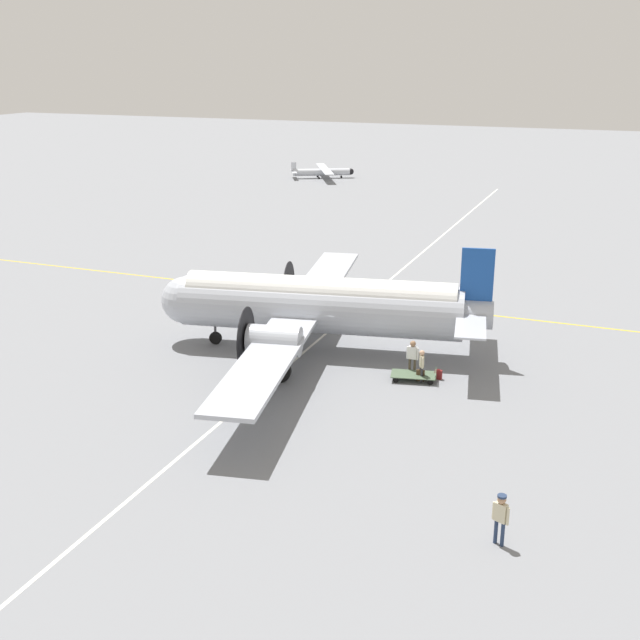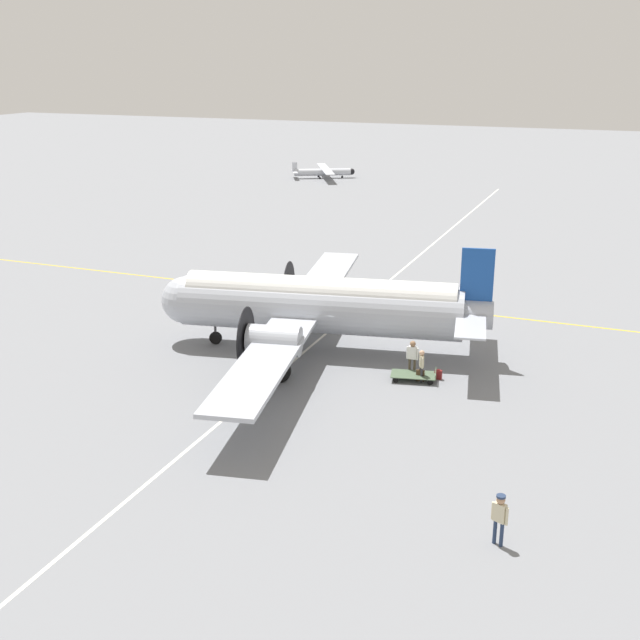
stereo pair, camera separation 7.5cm
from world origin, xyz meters
The scene contains 11 objects.
ground_plane centered at (0.00, 0.00, 0.00)m, with size 300.00×300.00×0.00m, color slate.
apron_line_eastwest centered at (0.00, 9.78, 0.00)m, with size 120.00×0.16×0.01m.
apron_line_northsouth centered at (-0.74, 0.00, 0.00)m, with size 0.16×120.00×0.01m.
airliner_main centered at (-0.45, -0.09, 2.61)m, with size 18.12×27.18×6.08m.
crew_foreground centered at (12.18, -14.74, 1.15)m, with size 0.58×0.40×1.83m.
passenger_boarding centered at (5.58, -1.52, 1.12)m, with size 0.62×0.29×1.83m.
ramp_agent centered at (6.22, -2.14, 1.00)m, with size 0.32×0.52×1.63m.
suitcase_near_door centered at (6.95, -1.54, 0.24)m, with size 0.35×0.18×0.52m.
suitcase_upright_spare centered at (6.18, -2.11, 0.29)m, with size 0.41×0.13×0.61m.
baggage_cart centered at (5.86, -2.14, 0.28)m, with size 2.42×1.63×0.56m.
light_aircraft_distant centered at (-23.63, 60.60, 0.86)m, with size 8.16×10.39×2.12m.
Camera 2 is at (15.20, -37.98, 15.26)m, focal length 45.00 mm.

